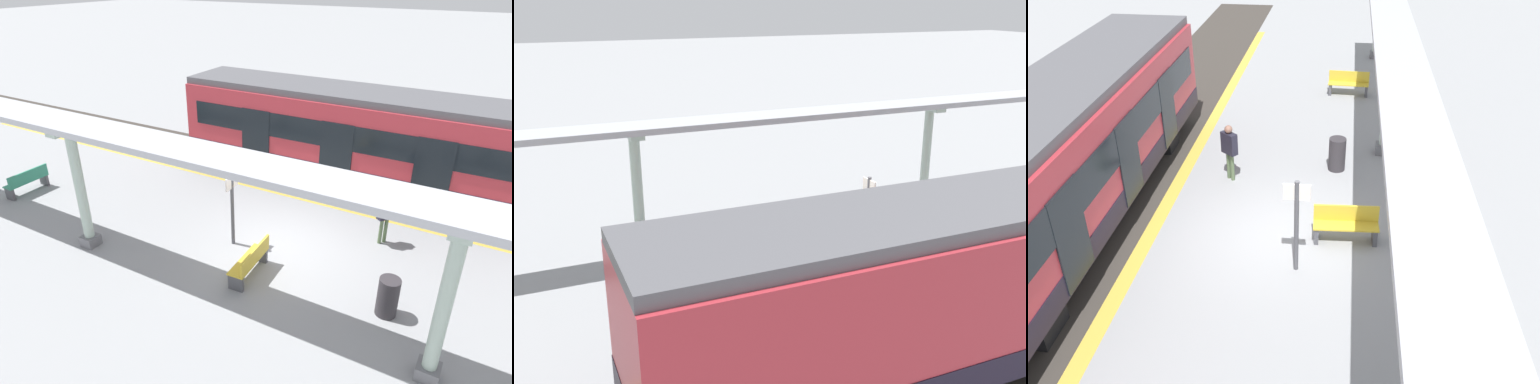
% 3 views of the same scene
% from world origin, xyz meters
% --- Properties ---
extents(ground_plane, '(176.00, 176.00, 0.00)m').
position_xyz_m(ground_plane, '(0.00, 0.00, 0.00)').
color(ground_plane, gray).
extents(tactile_edge_strip, '(0.36, 34.92, 0.01)m').
position_xyz_m(tactile_edge_strip, '(-2.96, 0.00, 0.00)').
color(tactile_edge_strip, gold).
rests_on(tactile_edge_strip, ground).
extents(trackbed, '(3.20, 46.92, 0.01)m').
position_xyz_m(trackbed, '(-4.74, 0.00, 0.00)').
color(trackbed, '#38332D').
rests_on(trackbed, ground).
extents(train_near_carriage, '(2.65, 12.11, 3.48)m').
position_xyz_m(train_near_carriage, '(-4.73, 0.25, 1.83)').
color(train_near_carriage, '#B02D37').
rests_on(train_near_carriage, ground).
extents(canopy_pillar_second, '(1.10, 0.44, 3.51)m').
position_xyz_m(canopy_pillar_second, '(2.69, -4.69, 1.78)').
color(canopy_pillar_second, slate).
rests_on(canopy_pillar_second, ground).
extents(canopy_pillar_third, '(1.10, 0.44, 3.51)m').
position_xyz_m(canopy_pillar_third, '(2.69, 4.55, 1.78)').
color(canopy_pillar_third, slate).
rests_on(canopy_pillar_third, ground).
extents(canopy_beam, '(1.20, 28.46, 0.16)m').
position_xyz_m(canopy_beam, '(2.69, 0.02, 3.59)').
color(canopy_beam, '#A8AAB2').
rests_on(canopy_beam, canopy_pillar_nearest).
extents(bench_far_end, '(1.52, 0.52, 0.86)m').
position_xyz_m(bench_far_end, '(1.64, 0.00, 0.44)').
color(bench_far_end, gold).
rests_on(bench_far_end, ground).
extents(trash_bin, '(0.48, 0.48, 0.96)m').
position_xyz_m(trash_bin, '(1.33, 3.38, 0.48)').
color(trash_bin, '#312D31').
rests_on(trash_bin, ground).
extents(platform_info_sign, '(0.56, 0.10, 2.20)m').
position_xyz_m(platform_info_sign, '(0.60, -1.20, 1.33)').
color(platform_info_sign, '#4C4C51').
rests_on(platform_info_sign, ground).
extents(passenger_waiting_near_edge, '(0.50, 0.45, 1.61)m').
position_xyz_m(passenger_waiting_near_edge, '(-1.56, 2.49, 1.01)').
color(passenger_waiting_near_edge, '#4F6441').
rests_on(passenger_waiting_near_edge, ground).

